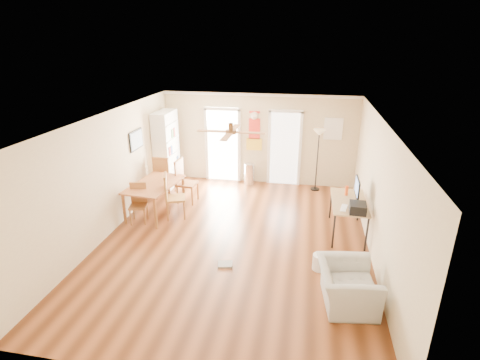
% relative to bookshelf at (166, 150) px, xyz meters
% --- Properties ---
extents(floor, '(7.00, 7.00, 0.00)m').
position_rel_bookshelf_xyz_m(floor, '(2.51, -2.75, -1.08)').
color(floor, brown).
rests_on(floor, ground).
extents(ceiling, '(5.50, 7.00, 0.00)m').
position_rel_bookshelf_xyz_m(ceiling, '(2.51, -2.75, 1.52)').
color(ceiling, silver).
rests_on(ceiling, floor).
extents(wall_back, '(5.50, 0.04, 2.60)m').
position_rel_bookshelf_xyz_m(wall_back, '(2.51, 0.75, 0.22)').
color(wall_back, beige).
rests_on(wall_back, floor).
extents(wall_front, '(5.50, 0.04, 2.60)m').
position_rel_bookshelf_xyz_m(wall_front, '(2.51, -6.25, 0.22)').
color(wall_front, beige).
rests_on(wall_front, floor).
extents(wall_left, '(0.04, 7.00, 2.60)m').
position_rel_bookshelf_xyz_m(wall_left, '(-0.24, -2.75, 0.22)').
color(wall_left, beige).
rests_on(wall_left, floor).
extents(wall_right, '(0.04, 7.00, 2.60)m').
position_rel_bookshelf_xyz_m(wall_right, '(5.26, -2.75, 0.22)').
color(wall_right, beige).
rests_on(wall_right, floor).
extents(crown_molding, '(5.50, 7.00, 0.08)m').
position_rel_bookshelf_xyz_m(crown_molding, '(2.51, -2.75, 1.48)').
color(crown_molding, white).
rests_on(crown_molding, wall_back).
extents(kitchen_doorway, '(0.90, 0.10, 2.10)m').
position_rel_bookshelf_xyz_m(kitchen_doorway, '(1.46, 0.74, -0.03)').
color(kitchen_doorway, white).
rests_on(kitchen_doorway, wall_back).
extents(bathroom_doorway, '(0.80, 0.10, 2.10)m').
position_rel_bookshelf_xyz_m(bathroom_doorway, '(3.26, 0.74, -0.03)').
color(bathroom_doorway, white).
rests_on(bathroom_doorway, wall_back).
extents(wall_decal, '(0.46, 0.03, 1.10)m').
position_rel_bookshelf_xyz_m(wall_decal, '(2.39, 0.73, 0.47)').
color(wall_decal, red).
rests_on(wall_decal, wall_back).
extents(ac_grille, '(0.50, 0.04, 0.60)m').
position_rel_bookshelf_xyz_m(ac_grille, '(4.56, 0.72, 0.62)').
color(ac_grille, white).
rests_on(ac_grille, wall_back).
extents(framed_poster, '(0.04, 0.66, 0.48)m').
position_rel_bookshelf_xyz_m(framed_poster, '(-0.21, -1.35, 0.62)').
color(framed_poster, black).
rests_on(framed_poster, wall_left).
extents(ceiling_fan, '(1.24, 1.24, 0.20)m').
position_rel_bookshelf_xyz_m(ceiling_fan, '(2.51, -3.05, 1.35)').
color(ceiling_fan, '#593819').
rests_on(ceiling_fan, ceiling).
extents(bookshelf, '(0.51, 1.00, 2.15)m').
position_rel_bookshelf_xyz_m(bookshelf, '(0.00, 0.00, 0.00)').
color(bookshelf, silver).
rests_on(bookshelf, floor).
extents(dining_table, '(1.11, 1.64, 0.77)m').
position_rel_bookshelf_xyz_m(dining_table, '(0.36, -1.80, -0.69)').
color(dining_table, '#AC6237').
rests_on(dining_table, floor).
extents(dining_chair_right_a, '(0.50, 0.50, 1.12)m').
position_rel_bookshelf_xyz_m(dining_chair_right_a, '(0.91, -1.00, -0.51)').
color(dining_chair_right_a, '#A16034').
rests_on(dining_chair_right_a, floor).
extents(dining_chair_right_b, '(0.57, 0.57, 1.08)m').
position_rel_bookshelf_xyz_m(dining_chair_right_b, '(0.91, -1.90, -0.53)').
color(dining_chair_right_b, '#A87636').
rests_on(dining_chair_right_b, floor).
extents(dining_chair_near, '(0.45, 0.45, 0.92)m').
position_rel_bookshelf_xyz_m(dining_chair_near, '(0.16, -2.32, -0.62)').
color(dining_chair_near, brown).
rests_on(dining_chair_near, floor).
extents(dining_chair_far, '(0.47, 0.47, 1.09)m').
position_rel_bookshelf_xyz_m(dining_chair_far, '(0.15, -0.61, -0.53)').
color(dining_chair_far, '#A27334').
rests_on(dining_chair_far, floor).
extents(trash_can, '(0.31, 0.31, 0.64)m').
position_rel_bookshelf_xyz_m(trash_can, '(2.30, 0.49, -0.76)').
color(trash_can, silver).
rests_on(trash_can, floor).
extents(torchiere_lamp, '(0.35, 0.35, 1.73)m').
position_rel_bookshelf_xyz_m(torchiere_lamp, '(4.20, 0.43, -0.21)').
color(torchiere_lamp, black).
rests_on(torchiere_lamp, floor).
extents(computer_desk, '(0.72, 1.44, 0.77)m').
position_rel_bookshelf_xyz_m(computer_desk, '(4.85, -1.98, -0.69)').
color(computer_desk, tan).
rests_on(computer_desk, floor).
extents(imac, '(0.23, 0.56, 0.52)m').
position_rel_bookshelf_xyz_m(imac, '(4.98, -2.01, -0.04)').
color(imac, black).
rests_on(imac, computer_desk).
extents(keyboard, '(0.18, 0.37, 0.01)m').
position_rel_bookshelf_xyz_m(keyboard, '(4.71, -2.37, -0.30)').
color(keyboard, silver).
rests_on(keyboard, computer_desk).
extents(printer, '(0.34, 0.39, 0.19)m').
position_rel_bookshelf_xyz_m(printer, '(4.96, -2.51, -0.21)').
color(printer, black).
rests_on(printer, computer_desk).
extents(orange_bottle, '(0.09, 0.09, 0.22)m').
position_rel_bookshelf_xyz_m(orange_bottle, '(4.81, -1.67, -0.19)').
color(orange_bottle, '#EA4F14').
rests_on(orange_bottle, computer_desk).
extents(wastebasket_a, '(0.31, 0.31, 0.31)m').
position_rel_bookshelf_xyz_m(wastebasket_a, '(4.26, -3.48, -0.92)').
color(wastebasket_a, white).
rests_on(wastebasket_a, floor).
extents(wastebasket_b, '(0.26, 0.26, 0.29)m').
position_rel_bookshelf_xyz_m(wastebasket_b, '(4.90, -3.40, -0.93)').
color(wastebasket_b, white).
rests_on(wastebasket_b, floor).
extents(floor_cloth, '(0.31, 0.27, 0.04)m').
position_rel_bookshelf_xyz_m(floor_cloth, '(2.52, -3.68, -1.06)').
color(floor_cloth, gray).
rests_on(floor_cloth, floor).
extents(armchair, '(1.01, 1.12, 0.66)m').
position_rel_bookshelf_xyz_m(armchair, '(4.66, -4.36, -0.74)').
color(armchair, '#AEAEA9').
rests_on(armchair, floor).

